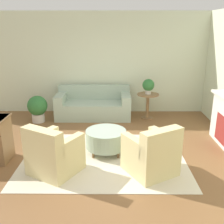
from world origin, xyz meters
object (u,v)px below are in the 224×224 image
(couch, at_px, (94,106))
(side_table, at_px, (148,102))
(armchair_right, at_px, (152,155))
(armchair_left, at_px, (53,155))
(potted_plant_on_side_table, at_px, (148,85))
(potted_plant_floor, at_px, (38,107))
(ottoman_table, at_px, (106,139))

(couch, height_order, side_table, couch)
(armchair_right, bearing_deg, armchair_left, 180.00)
(side_table, height_order, potted_plant_on_side_table, potted_plant_on_side_table)
(potted_plant_floor, bearing_deg, couch, 16.64)
(armchair_left, relative_size, potted_plant_on_side_table, 2.51)
(armchair_left, height_order, potted_plant_floor, armchair_left)
(armchair_left, bearing_deg, armchair_right, 0.00)
(couch, height_order, potted_plant_on_side_table, potted_plant_on_side_table)
(couch, distance_m, armchair_left, 3.00)
(couch, relative_size, potted_plant_floor, 2.85)
(armchair_left, distance_m, armchair_right, 1.66)
(couch, xyz_separation_m, armchair_right, (1.20, -2.96, 0.03))
(potted_plant_on_side_table, bearing_deg, armchair_right, -95.41)
(potted_plant_on_side_table, bearing_deg, ottoman_table, -117.26)
(potted_plant_on_side_table, xyz_separation_m, potted_plant_floor, (-2.89, -0.30, -0.52))
(armchair_right, bearing_deg, potted_plant_floor, 136.02)
(armchair_left, relative_size, potted_plant_floor, 1.43)
(side_table, distance_m, potted_plant_floor, 2.91)
(armchair_left, relative_size, side_table, 1.45)
(couch, relative_size, ottoman_table, 2.53)
(armchair_right, bearing_deg, couch, 112.06)
(armchair_right, xyz_separation_m, potted_plant_on_side_table, (0.27, 2.83, 0.57))
(potted_plant_on_side_table, bearing_deg, couch, 175.03)
(armchair_right, distance_m, side_table, 2.85)
(armchair_left, distance_m, potted_plant_on_side_table, 3.47)
(potted_plant_floor, bearing_deg, armchair_left, -69.12)
(couch, bearing_deg, side_table, -4.97)
(ottoman_table, height_order, side_table, side_table)
(armchair_left, height_order, side_table, armchair_left)
(couch, distance_m, potted_plant_on_side_table, 1.59)
(armchair_right, bearing_deg, side_table, 84.59)
(potted_plant_on_side_table, bearing_deg, potted_plant_floor, -174.11)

